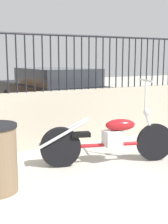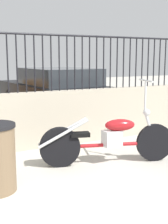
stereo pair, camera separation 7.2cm
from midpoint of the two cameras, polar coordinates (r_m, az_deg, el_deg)
name	(u,v)px [view 2 (the right image)]	position (r m, az deg, el deg)	size (l,w,h in m)	color
motorcycle_red	(103,139)	(4.70, 3.96, -4.99)	(2.03, 0.83, 1.28)	black
car_black	(56,91)	(8.73, -4.89, 3.79)	(2.09, 4.64, 1.32)	black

